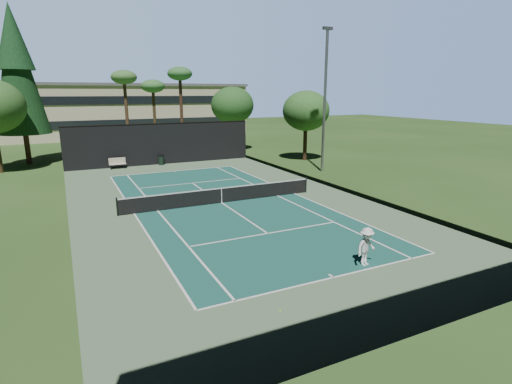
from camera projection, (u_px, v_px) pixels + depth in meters
ground at (222, 203)px, 25.70m from camera, size 160.00×160.00×0.00m
apron_slab at (222, 203)px, 25.70m from camera, size 18.00×32.00×0.01m
court_surface at (222, 203)px, 25.70m from camera, size 10.97×23.77×0.01m
court_lines at (222, 203)px, 25.70m from camera, size 11.07×23.87×0.01m
tennis_net at (222, 195)px, 25.57m from camera, size 12.90×0.10×1.10m
fence at (221, 172)px, 25.27m from camera, size 18.04×32.05×4.03m
player at (366, 247)px, 16.28m from camera, size 1.16×0.83×1.62m
tennis_ball_a at (280, 311)px, 12.95m from camera, size 0.06×0.06×0.06m
tennis_ball_b at (146, 196)px, 27.42m from camera, size 0.07×0.07×0.07m
tennis_ball_c at (251, 189)px, 29.18m from camera, size 0.06×0.06×0.06m
tennis_ball_d at (160, 197)px, 27.01m from camera, size 0.07×0.07×0.07m
park_bench at (117, 163)px, 37.13m from camera, size 1.50×0.45×1.02m
trash_bin at (161, 160)px, 39.09m from camera, size 0.56×0.56×0.95m
pine_tree at (16, 64)px, 37.49m from camera, size 4.80×4.80×15.00m
palm_a at (124, 81)px, 43.81m from camera, size 2.80×2.80×9.32m
palm_b at (153, 89)px, 47.24m from camera, size 2.80×2.80×8.42m
palm_c at (180, 77)px, 45.38m from camera, size 2.80×2.80×9.77m
decid_tree_a at (232, 105)px, 47.82m from camera, size 5.12×5.12×7.62m
decid_tree_b at (306, 111)px, 40.88m from camera, size 4.80×4.80×7.14m
campus_building at (119, 110)px, 64.80m from camera, size 40.50×12.50×8.30m
light_pole at (325, 98)px, 34.46m from camera, size 0.90×0.25×12.22m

